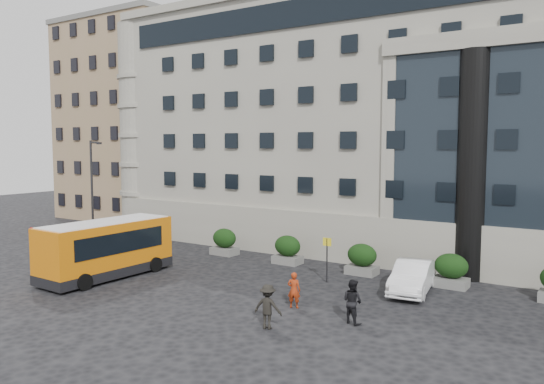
% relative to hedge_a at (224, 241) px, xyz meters
% --- Properties ---
extents(ground, '(120.00, 120.00, 0.00)m').
position_rel_hedge_a_xyz_m(ground, '(4.00, -7.80, -0.93)').
color(ground, black).
rests_on(ground, ground).
extents(civic_building, '(44.00, 24.00, 18.00)m').
position_rel_hedge_a_xyz_m(civic_building, '(10.00, 14.20, 8.07)').
color(civic_building, gray).
rests_on(civic_building, ground).
extents(entrance_column, '(1.80, 1.80, 13.00)m').
position_rel_hedge_a_xyz_m(entrance_column, '(16.00, 2.50, 5.57)').
color(entrance_column, black).
rests_on(entrance_column, ground).
extents(apartment_near, '(14.00, 14.00, 20.00)m').
position_rel_hedge_a_xyz_m(apartment_near, '(-20.00, 12.20, 9.07)').
color(apartment_near, '#8C7451').
rests_on(apartment_near, ground).
extents(apartment_far, '(13.00, 13.00, 22.00)m').
position_rel_hedge_a_xyz_m(apartment_far, '(-23.00, 30.20, 10.07)').
color(apartment_far, '#7E6849').
rests_on(apartment_far, ground).
extents(hedge_a, '(1.80, 1.26, 1.84)m').
position_rel_hedge_a_xyz_m(hedge_a, '(0.00, 0.00, 0.00)').
color(hedge_a, '#5F605D').
rests_on(hedge_a, ground).
extents(hedge_b, '(1.80, 1.26, 1.84)m').
position_rel_hedge_a_xyz_m(hedge_b, '(5.20, 0.00, 0.00)').
color(hedge_b, '#5F605D').
rests_on(hedge_b, ground).
extents(hedge_c, '(1.80, 1.26, 1.84)m').
position_rel_hedge_a_xyz_m(hedge_c, '(10.40, 0.00, 0.00)').
color(hedge_c, '#5F605D').
rests_on(hedge_c, ground).
extents(hedge_d, '(1.80, 1.26, 1.84)m').
position_rel_hedge_a_xyz_m(hedge_d, '(15.60, 0.00, 0.00)').
color(hedge_d, '#5F605D').
rests_on(hedge_d, ground).
extents(street_lamp, '(1.16, 0.18, 8.00)m').
position_rel_hedge_a_xyz_m(street_lamp, '(-7.94, -4.80, 3.44)').
color(street_lamp, '#262628').
rests_on(street_lamp, ground).
extents(bus_stop_sign, '(0.50, 0.08, 2.52)m').
position_rel_hedge_a_xyz_m(bus_stop_sign, '(9.50, -2.80, 0.80)').
color(bus_stop_sign, '#262628').
rests_on(bus_stop_sign, ground).
extents(no_entry_sign, '(0.64, 0.16, 2.32)m').
position_rel_hedge_a_xyz_m(no_entry_sign, '(-9.00, -8.84, 0.72)').
color(no_entry_sign, '#262628').
rests_on(no_entry_sign, ground).
extents(minibus, '(3.12, 7.95, 3.29)m').
position_rel_hedge_a_xyz_m(minibus, '(-1.78, -8.79, 0.88)').
color(minibus, '#CB6709').
rests_on(minibus, ground).
extents(red_truck, '(2.90, 5.97, 3.19)m').
position_rel_hedge_a_xyz_m(red_truck, '(-8.01, 5.52, 0.70)').
color(red_truck, maroon).
rests_on(red_truck, ground).
extents(parked_car_b, '(1.59, 3.95, 1.28)m').
position_rel_hedge_a_xyz_m(parked_car_b, '(-7.50, -3.28, -0.29)').
color(parked_car_b, black).
rests_on(parked_car_b, ground).
extents(parked_car_c, '(2.17, 5.16, 1.49)m').
position_rel_hedge_a_xyz_m(parked_car_c, '(-8.90, -2.46, -0.18)').
color(parked_car_c, black).
rests_on(parked_car_c, ground).
extents(parked_car_d, '(2.43, 4.61, 1.24)m').
position_rel_hedge_a_xyz_m(parked_car_d, '(-12.63, 8.20, -0.31)').
color(parked_car_d, black).
rests_on(parked_car_d, ground).
extents(white_taxi, '(2.44, 5.20, 1.65)m').
position_rel_hedge_a_xyz_m(white_taxi, '(14.17, -2.12, -0.10)').
color(white_taxi, white).
rests_on(white_taxi, ground).
extents(pedestrian_a, '(0.71, 0.56, 1.72)m').
position_rel_hedge_a_xyz_m(pedestrian_a, '(10.34, -7.81, -0.07)').
color(pedestrian_a, '#982C0F').
rests_on(pedestrian_a, ground).
extents(pedestrian_b, '(1.10, 0.96, 1.93)m').
position_rel_hedge_a_xyz_m(pedestrian_b, '(13.57, -8.30, 0.04)').
color(pedestrian_b, black).
rests_on(pedestrian_b, ground).
extents(pedestrian_c, '(1.33, 0.92, 1.89)m').
position_rel_hedge_a_xyz_m(pedestrian_c, '(10.88, -10.87, 0.02)').
color(pedestrian_c, black).
rests_on(pedestrian_c, ground).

